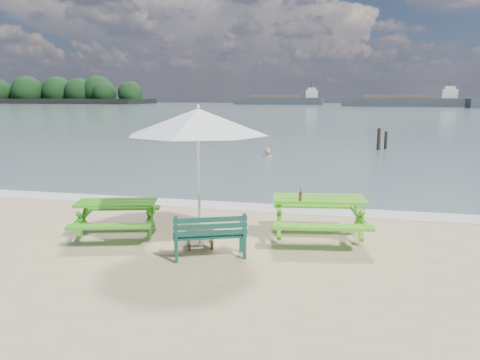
% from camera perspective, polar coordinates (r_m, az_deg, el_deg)
% --- Properties ---
extents(sea, '(300.00, 300.00, 0.00)m').
position_cam_1_polar(sea, '(91.93, 11.63, 8.33)').
color(sea, slate).
rests_on(sea, ground).
extents(foam_strip, '(22.00, 0.90, 0.01)m').
position_cam_1_polar(foam_strip, '(12.12, -0.66, -3.20)').
color(foam_strip, silver).
rests_on(foam_strip, ground).
extents(island_headland, '(90.00, 22.00, 7.60)m').
position_cam_1_polar(island_headland, '(185.19, -24.62, 9.51)').
color(island_headland, black).
rests_on(island_headland, ground).
extents(picnic_table_left, '(1.97, 2.09, 0.74)m').
position_cam_1_polar(picnic_table_left, '(9.79, -14.75, -4.72)').
color(picnic_table_left, '#379B17').
rests_on(picnic_table_left, ground).
extents(picnic_table_right, '(2.08, 2.25, 0.86)m').
position_cam_1_polar(picnic_table_right, '(9.44, 9.55, -4.75)').
color(picnic_table_right, '#4FB01A').
rests_on(picnic_table_right, ground).
extents(park_bench, '(1.34, 0.88, 0.78)m').
position_cam_1_polar(park_bench, '(8.36, -3.71, -7.81)').
color(park_bench, '#0E3C31').
rests_on(park_bench, ground).
extents(side_table, '(0.68, 0.68, 0.34)m').
position_cam_1_polar(side_table, '(8.98, -4.91, -6.97)').
color(side_table, brown).
rests_on(side_table, ground).
extents(patio_umbrella, '(3.40, 3.40, 2.60)m').
position_cam_1_polar(patio_umbrella, '(8.59, -5.14, 7.10)').
color(patio_umbrella, silver).
rests_on(patio_umbrella, ground).
extents(beer_bottle, '(0.06, 0.06, 0.23)m').
position_cam_1_polar(beer_bottle, '(8.99, 7.37, -2.04)').
color(beer_bottle, brown).
rests_on(beer_bottle, picnic_table_right).
extents(swimmer, '(0.73, 0.60, 1.73)m').
position_cam_1_polar(swimmer, '(22.07, 3.37, 1.72)').
color(swimmer, tan).
rests_on(swimmer, ground).
extents(mooring_pilings, '(0.57, 0.77, 1.34)m').
position_cam_1_polar(mooring_pilings, '(25.91, 16.88, 4.52)').
color(mooring_pilings, black).
rests_on(mooring_pilings, ground).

